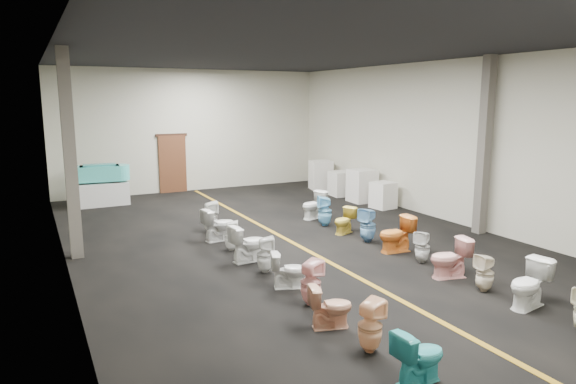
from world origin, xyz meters
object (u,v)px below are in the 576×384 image
Objects in this scene: toilet_right_9 at (314,205)px; appliance_crate_d at (321,175)px; toilet_right_8 at (325,211)px; toilet_right_6 at (368,225)px; toilet_left_1 at (370,326)px; toilet_left_4 at (289,270)px; display_table at (101,194)px; appliance_crate_b at (362,186)px; toilet_right_4 at (422,247)px; toilet_right_7 at (344,221)px; toilet_left_6 at (248,243)px; toilet_right_1 at (529,284)px; toilet_left_7 at (231,236)px; toilet_right_3 at (450,258)px; toilet_left_8 at (219,225)px; toilet_left_9 at (210,217)px; toilet_left_3 at (311,283)px; toilet_left_0 at (419,356)px; toilet_left_2 at (330,306)px; toilet_right_5 at (396,234)px; toilet_left_5 at (265,255)px; bathtub at (100,173)px; appliance_crate_a at (383,195)px; appliance_crate_c at (342,184)px.

appliance_crate_d is at bearing 130.53° from toilet_right_9.
toilet_right_6 is at bearing 23.59° from toilet_right_8.
toilet_left_1 is (-5.96, -11.40, -0.17)m from appliance_crate_d.
display_table is at bearing 32.91° from toilet_left_4.
appliance_crate_b is 6.56m from toilet_right_4.
toilet_right_9 is at bearing 153.61° from toilet_right_7.
toilet_right_1 is (3.20, -4.41, 0.01)m from toilet_left_6.
toilet_left_6 is at bearing -155.46° from toilet_left_7.
toilet_right_3 is (-2.82, -6.95, -0.15)m from appliance_crate_b.
toilet_right_6 is at bearing -126.56° from toilet_left_8.
toilet_right_9 is (0.17, 0.91, -0.02)m from toilet_right_8.
toilet_right_9 is at bearing -80.56° from toilet_left_8.
appliance_crate_b is 6.04m from toilet_left_9.
appliance_crate_b is at bearing 128.12° from toilet_right_6.
toilet_right_8 reaches higher than toilet_left_3.
appliance_crate_d is at bearing 170.95° from toilet_right_8.
toilet_left_0 is 0.89× the size of toilet_left_3.
toilet_right_3 is at bearing -59.71° from toilet_left_2.
toilet_left_7 is 4.25m from toilet_right_4.
toilet_left_9 is 4.80m from toilet_right_5.
toilet_right_5 reaches higher than toilet_right_9.
toilet_left_0 is 7.06m from toilet_right_7.
toilet_right_1 is at bearing -160.18° from toilet_left_8.
appliance_crate_b is 7.75m from toilet_left_5.
toilet_right_4 is at bearing 23.35° from toilet_right_8.
bathtub is at bearing -141.53° from toilet_right_3.
toilet_left_1 is at bearing -75.37° from toilet_right_4.
toilet_right_6 is (5.16, -7.56, 0.05)m from display_table.
toilet_right_4 is 0.83× the size of toilet_right_8.
toilet_left_3 is 5.48m from toilet_right_8.
toilet_left_3 is at bearing -73.47° from bathtub.
toilet_left_8 is (-5.92, -5.11, -0.15)m from appliance_crate_d.
toilet_left_3 is 1.14× the size of toilet_left_7.
toilet_left_2 is at bearing -166.01° from toilet_left_4.
appliance_crate_d reaches higher than toilet_left_9.
toilet_left_0 is (-5.88, -9.59, -0.20)m from appliance_crate_b.
toilet_right_6 is (3.13, 0.89, 0.05)m from toilet_left_5.
appliance_crate_d reaches higher than display_table.
toilet_right_6 is 1.07× the size of toilet_right_9.
toilet_left_4 is at bearing -140.32° from appliance_crate_a.
toilet_left_3 reaches higher than toilet_left_0.
toilet_left_9 reaches higher than toilet_right_7.
appliance_crate_c is 1.06× the size of toilet_right_1.
appliance_crate_b is 1.31× the size of toilet_right_8.
appliance_crate_b is at bearing -23.71° from toilet_left_4.
toilet_right_7 is at bearing -131.09° from appliance_crate_b.
appliance_crate_c reaches higher than display_table.
toilet_left_4 is (2.07, -9.41, -0.73)m from bathtub.
toilet_left_3 is 6.34m from toilet_right_9.
toilet_left_2 is 0.81× the size of toilet_right_5.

